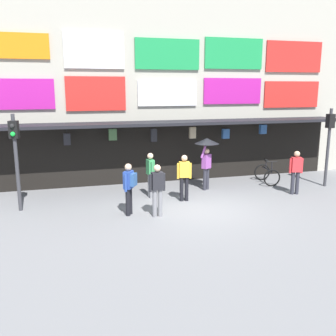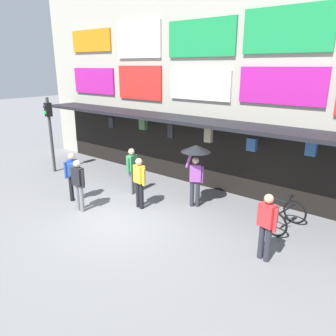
{
  "view_description": "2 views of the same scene",
  "coord_description": "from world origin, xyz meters",
  "px_view_note": "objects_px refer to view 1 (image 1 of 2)",
  "views": [
    {
      "loc": [
        -4.23,
        -11.39,
        4.0
      ],
      "look_at": [
        -0.66,
        1.52,
        1.13
      ],
      "focal_mm": 40.01,
      "sensor_mm": 36.0,
      "label": 1
    },
    {
      "loc": [
        6.64,
        -6.04,
        4.44
      ],
      "look_at": [
        0.77,
        1.22,
        1.49
      ],
      "focal_mm": 34.71,
      "sensor_mm": 36.0,
      "label": 2
    }
  ],
  "objects_px": {
    "traffic_light_far": "(329,135)",
    "bicycle_parked": "(267,174)",
    "pedestrian_in_purple": "(184,175)",
    "pedestrian_in_green": "(129,185)",
    "pedestrian_in_white": "(157,188)",
    "pedestrian_with_umbrella": "(207,149)",
    "pedestrian_in_yellow": "(150,173)",
    "traffic_light_near": "(15,147)",
    "pedestrian_in_red": "(296,169)"
  },
  "relations": [
    {
      "from": "traffic_light_far",
      "to": "pedestrian_in_green",
      "type": "bearing_deg",
      "value": -170.45
    },
    {
      "from": "pedestrian_in_purple",
      "to": "pedestrian_with_umbrella",
      "type": "distance_m",
      "value": 1.93
    },
    {
      "from": "pedestrian_in_red",
      "to": "traffic_light_far",
      "type": "bearing_deg",
      "value": 20.13
    },
    {
      "from": "pedestrian_in_yellow",
      "to": "pedestrian_in_red",
      "type": "height_order",
      "value": "same"
    },
    {
      "from": "pedestrian_in_purple",
      "to": "pedestrian_in_yellow",
      "type": "height_order",
      "value": "same"
    },
    {
      "from": "traffic_light_far",
      "to": "pedestrian_in_red",
      "type": "distance_m",
      "value": 2.35
    },
    {
      "from": "pedestrian_in_yellow",
      "to": "pedestrian_in_red",
      "type": "distance_m",
      "value": 5.52
    },
    {
      "from": "pedestrian_in_red",
      "to": "pedestrian_in_green",
      "type": "relative_size",
      "value": 1.0
    },
    {
      "from": "pedestrian_in_purple",
      "to": "pedestrian_in_green",
      "type": "relative_size",
      "value": 1.0
    },
    {
      "from": "traffic_light_far",
      "to": "traffic_light_near",
      "type": "bearing_deg",
      "value": -179.91
    },
    {
      "from": "traffic_light_near",
      "to": "pedestrian_in_yellow",
      "type": "xyz_separation_m",
      "value": [
        4.52,
        0.33,
        -1.19
      ]
    },
    {
      "from": "pedestrian_in_purple",
      "to": "pedestrian_in_green",
      "type": "bearing_deg",
      "value": -155.23
    },
    {
      "from": "pedestrian_in_yellow",
      "to": "pedestrian_with_umbrella",
      "type": "distance_m",
      "value": 2.53
    },
    {
      "from": "pedestrian_with_umbrella",
      "to": "pedestrian_in_purple",
      "type": "bearing_deg",
      "value": -137.22
    },
    {
      "from": "traffic_light_far",
      "to": "pedestrian_with_umbrella",
      "type": "xyz_separation_m",
      "value": [
        -4.97,
        0.79,
        -0.5
      ]
    },
    {
      "from": "traffic_light_far",
      "to": "pedestrian_in_white",
      "type": "distance_m",
      "value": 7.91
    },
    {
      "from": "pedestrian_in_white",
      "to": "pedestrian_in_purple",
      "type": "xyz_separation_m",
      "value": [
        1.33,
        1.37,
        0.0
      ]
    },
    {
      "from": "bicycle_parked",
      "to": "pedestrian_in_purple",
      "type": "distance_m",
      "value": 4.5
    },
    {
      "from": "pedestrian_in_yellow",
      "to": "pedestrian_with_umbrella",
      "type": "relative_size",
      "value": 0.81
    },
    {
      "from": "pedestrian_in_white",
      "to": "pedestrian_with_umbrella",
      "type": "distance_m",
      "value": 3.76
    },
    {
      "from": "pedestrian_in_yellow",
      "to": "pedestrian_in_green",
      "type": "height_order",
      "value": "same"
    },
    {
      "from": "traffic_light_far",
      "to": "bicycle_parked",
      "type": "distance_m",
      "value": 2.92
    },
    {
      "from": "pedestrian_in_purple",
      "to": "pedestrian_in_green",
      "type": "xyz_separation_m",
      "value": [
        -2.15,
        -0.99,
        0.04
      ]
    },
    {
      "from": "traffic_light_far",
      "to": "pedestrian_in_red",
      "type": "relative_size",
      "value": 1.9
    },
    {
      "from": "bicycle_parked",
      "to": "pedestrian_in_white",
      "type": "bearing_deg",
      "value": -152.58
    },
    {
      "from": "pedestrian_in_white",
      "to": "pedestrian_in_red",
      "type": "relative_size",
      "value": 1.0
    },
    {
      "from": "pedestrian_in_white",
      "to": "pedestrian_in_red",
      "type": "xyz_separation_m",
      "value": [
        5.69,
        1.09,
        0.04
      ]
    },
    {
      "from": "pedestrian_in_green",
      "to": "pedestrian_in_yellow",
      "type": "bearing_deg",
      "value": 58.0
    },
    {
      "from": "traffic_light_near",
      "to": "traffic_light_far",
      "type": "distance_m",
      "value": 11.87
    },
    {
      "from": "pedestrian_in_purple",
      "to": "pedestrian_in_white",
      "type": "bearing_deg",
      "value": -134.11
    },
    {
      "from": "pedestrian_in_white",
      "to": "pedestrian_in_yellow",
      "type": "relative_size",
      "value": 1.0
    },
    {
      "from": "traffic_light_near",
      "to": "traffic_light_far",
      "type": "xyz_separation_m",
      "value": [
        11.87,
        0.02,
        0.0
      ]
    },
    {
      "from": "traffic_light_near",
      "to": "pedestrian_in_green",
      "type": "bearing_deg",
      "value": -22.14
    },
    {
      "from": "pedestrian_in_white",
      "to": "pedestrian_with_umbrella",
      "type": "height_order",
      "value": "pedestrian_with_umbrella"
    },
    {
      "from": "pedestrian_with_umbrella",
      "to": "traffic_light_near",
      "type": "bearing_deg",
      "value": -173.31
    },
    {
      "from": "bicycle_parked",
      "to": "pedestrian_with_umbrella",
      "type": "height_order",
      "value": "pedestrian_with_umbrella"
    },
    {
      "from": "bicycle_parked",
      "to": "pedestrian_in_red",
      "type": "distance_m",
      "value": 1.88
    },
    {
      "from": "traffic_light_near",
      "to": "traffic_light_far",
      "type": "height_order",
      "value": "same"
    },
    {
      "from": "pedestrian_in_purple",
      "to": "pedestrian_in_red",
      "type": "xyz_separation_m",
      "value": [
        4.36,
        -0.28,
        0.04
      ]
    },
    {
      "from": "traffic_light_far",
      "to": "pedestrian_in_yellow",
      "type": "bearing_deg",
      "value": 177.61
    },
    {
      "from": "pedestrian_with_umbrella",
      "to": "pedestrian_in_red",
      "type": "bearing_deg",
      "value": -26.14
    },
    {
      "from": "pedestrian_in_yellow",
      "to": "pedestrian_in_green",
      "type": "distance_m",
      "value": 2.04
    },
    {
      "from": "pedestrian_in_white",
      "to": "pedestrian_with_umbrella",
      "type": "bearing_deg",
      "value": 44.38
    },
    {
      "from": "pedestrian_in_purple",
      "to": "traffic_light_far",
      "type": "bearing_deg",
      "value": 3.9
    },
    {
      "from": "traffic_light_near",
      "to": "pedestrian_in_white",
      "type": "relative_size",
      "value": 1.9
    },
    {
      "from": "pedestrian_in_purple",
      "to": "pedestrian_in_red",
      "type": "relative_size",
      "value": 1.0
    },
    {
      "from": "traffic_light_near",
      "to": "pedestrian_in_purple",
      "type": "xyz_separation_m",
      "value": [
        5.59,
        -0.41,
        -1.19
      ]
    },
    {
      "from": "bicycle_parked",
      "to": "pedestrian_in_purple",
      "type": "relative_size",
      "value": 0.75
    },
    {
      "from": "pedestrian_in_yellow",
      "to": "traffic_light_near",
      "type": "bearing_deg",
      "value": -175.88
    },
    {
      "from": "pedestrian_in_purple",
      "to": "pedestrian_in_yellow",
      "type": "distance_m",
      "value": 1.3
    }
  ]
}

